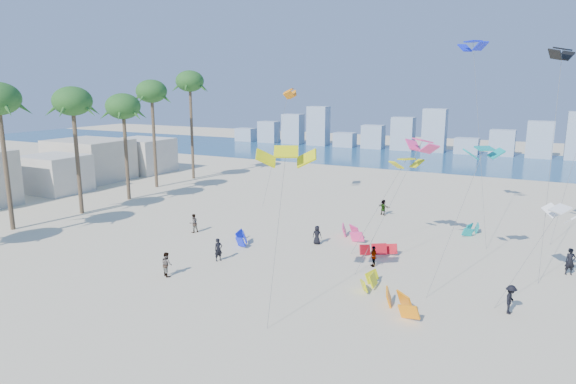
% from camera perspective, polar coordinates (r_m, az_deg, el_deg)
% --- Properties ---
extents(ground, '(220.00, 220.00, 0.00)m').
position_cam_1_polar(ground, '(30.50, -19.63, -13.41)').
color(ground, beige).
rests_on(ground, ground).
extents(ocean, '(220.00, 220.00, 0.00)m').
position_cam_1_polar(ocean, '(93.67, 14.17, 3.82)').
color(ocean, navy).
rests_on(ocean, ground).
extents(kitesurfer_near, '(0.66, 0.75, 1.72)m').
position_cam_1_polar(kitesurfer_near, '(37.60, -7.93, -6.53)').
color(kitesurfer_near, black).
rests_on(kitesurfer_near, ground).
extents(kitesurfer_mid, '(1.01, 0.93, 1.68)m').
position_cam_1_polar(kitesurfer_mid, '(35.40, -13.64, -7.98)').
color(kitesurfer_mid, gray).
rests_on(kitesurfer_mid, ground).
extents(kitesurfers_far, '(30.15, 19.57, 1.88)m').
position_cam_1_polar(kitesurfers_far, '(40.00, 10.19, -5.51)').
color(kitesurfers_far, black).
rests_on(kitesurfers_far, ground).
extents(grounded_kites, '(18.07, 20.90, 1.03)m').
position_cam_1_polar(grounded_kites, '(38.21, 9.03, -6.87)').
color(grounded_kites, '#0D1FEC').
rests_on(grounded_kites, ground).
extents(flying_kites, '(37.05, 30.69, 17.53)m').
position_cam_1_polar(flying_kites, '(40.41, 18.60, 8.79)').
color(flying_kites, '#DEE10B').
rests_on(flying_kites, ground).
extents(palm_row, '(7.38, 44.80, 14.79)m').
position_cam_1_polar(palm_row, '(54.45, -23.68, 9.58)').
color(palm_row, brown).
rests_on(palm_row, ground).
extents(beachfront_buildings, '(11.50, 43.00, 6.00)m').
position_cam_1_polar(beachfront_buildings, '(67.82, -26.70, 2.18)').
color(beachfront_buildings, beige).
rests_on(beachfront_buildings, ground).
extents(distant_skyline, '(85.00, 3.00, 8.40)m').
position_cam_1_polar(distant_skyline, '(103.27, 14.89, 6.23)').
color(distant_skyline, '#9EADBF').
rests_on(distant_skyline, ground).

